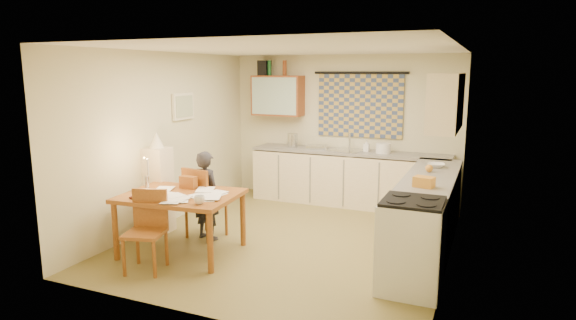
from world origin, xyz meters
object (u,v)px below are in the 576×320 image
at_px(shelf_stand, 159,190).
at_px(counter_right, 427,215).
at_px(person, 206,195).
at_px(stove, 411,246).
at_px(counter_back, 349,178).
at_px(chair_far, 205,216).
at_px(dining_table, 182,223).

bearing_deg(shelf_stand, counter_right, 11.88).
height_order(person, shelf_stand, person).
relative_size(person, shelf_stand, 1.00).
relative_size(counter_right, stove, 3.06).
xyz_separation_m(counter_back, chair_far, (-1.32, -2.35, -0.15)).
xyz_separation_m(counter_back, counter_right, (1.49, -1.64, -0.00)).
xyz_separation_m(counter_right, stove, (0.00, -1.27, 0.03)).
relative_size(counter_back, chair_far, 3.39).
height_order(counter_right, dining_table, counter_right).
bearing_deg(person, stove, -179.52).
bearing_deg(person, dining_table, 99.24).
xyz_separation_m(dining_table, person, (0.02, 0.55, 0.22)).
bearing_deg(stove, shelf_stand, 171.56).
bearing_deg(counter_right, dining_table, -154.89).
height_order(stove, dining_table, stove).
relative_size(counter_back, shelf_stand, 2.77).
xyz_separation_m(stove, chair_far, (-2.81, 0.56, -0.18)).
height_order(chair_far, person, person).
bearing_deg(chair_far, shelf_stand, 12.91).
relative_size(counter_right, shelf_stand, 2.47).
bearing_deg(counter_right, stove, -90.00).
bearing_deg(chair_far, counter_back, -109.31).
bearing_deg(person, counter_back, -106.86).
bearing_deg(counter_back, dining_table, -113.63).
bearing_deg(stove, dining_table, -179.36).
xyz_separation_m(counter_back, shelf_stand, (-2.05, -2.38, 0.14)).
xyz_separation_m(dining_table, shelf_stand, (-0.76, 0.56, 0.22)).
distance_m(person, shelf_stand, 0.78).
distance_m(counter_back, chair_far, 2.70).
bearing_deg(person, shelf_stand, 10.30).
xyz_separation_m(stove, shelf_stand, (-3.54, 0.53, 0.12)).
relative_size(stove, person, 0.80).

